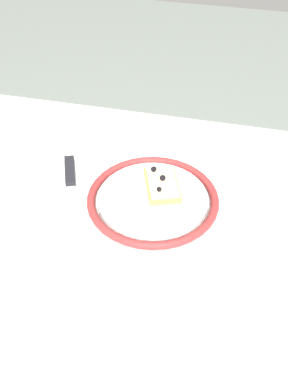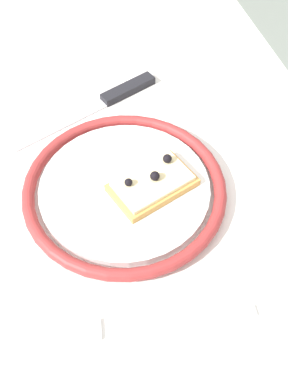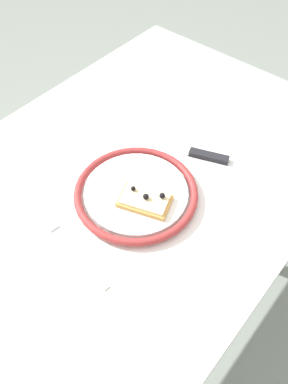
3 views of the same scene
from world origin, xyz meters
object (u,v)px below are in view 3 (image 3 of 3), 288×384
object	(u,v)px
knife	(195,153)
pizza_slice_near	(144,201)
fork	(73,250)
dining_table	(117,211)
plate	(136,193)

from	to	relation	value
knife	pizza_slice_near	bearing A→B (deg)	-176.65
fork	dining_table	bearing A→B (deg)	15.41
knife	fork	world-z (taller)	knife
plate	fork	xyz separation A→B (m)	(-0.17, 0.00, -0.01)
knife	dining_table	bearing A→B (deg)	159.16
dining_table	pizza_slice_near	size ratio (longest dim) A/B	9.93
fork	knife	bearing A→B (deg)	-4.40
plate	pizza_slice_near	size ratio (longest dim) A/B	2.19
dining_table	plate	world-z (taller)	plate
pizza_slice_near	knife	distance (m)	0.19
plate	fork	distance (m)	0.17
dining_table	pizza_slice_near	world-z (taller)	pizza_slice_near
pizza_slice_near	knife	bearing A→B (deg)	3.35
plate	fork	world-z (taller)	plate
pizza_slice_near	plate	bearing A→B (deg)	65.94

